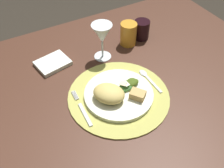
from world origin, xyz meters
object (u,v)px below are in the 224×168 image
at_px(fork, 83,109).
at_px(dark_tumbler, 142,30).
at_px(dinner_plate, 119,94).
at_px(amber_tumbler, 128,34).
at_px(spoon, 147,77).
at_px(wine_glass, 102,35).
at_px(napkin, 53,63).
at_px(dining_table, 105,119).

height_order(fork, dark_tumbler, dark_tumbler).
distance_m(dinner_plate, fork, 0.14).
bearing_deg(amber_tumbler, fork, -143.11).
distance_m(spoon, amber_tumbler, 0.24).
xyz_separation_m(fork, spoon, (0.28, 0.02, 0.00)).
relative_size(dinner_plate, wine_glass, 1.59).
bearing_deg(napkin, wine_glass, -14.87).
distance_m(dinner_plate, spoon, 0.14).
bearing_deg(amber_tumbler, napkin, 175.86).
xyz_separation_m(napkin, dark_tumbler, (0.42, -0.02, 0.03)).
bearing_deg(fork, dark_tumbler, 32.42).
relative_size(spoon, napkin, 1.06).
bearing_deg(dinner_plate, spoon, 10.09).
relative_size(dinner_plate, spoon, 1.83).
bearing_deg(wine_glass, amber_tumbler, 11.36).
distance_m(dinner_plate, wine_glass, 0.25).
xyz_separation_m(dining_table, fork, (-0.11, -0.05, 0.19)).
height_order(fork, napkin, napkin).
bearing_deg(dining_table, dinner_plate, -60.51).
bearing_deg(dinner_plate, napkin, 117.87).
distance_m(dining_table, spoon, 0.26).
distance_m(dining_table, dark_tumbler, 0.43).
xyz_separation_m(dinner_plate, napkin, (-0.15, 0.28, -0.00)).
xyz_separation_m(fork, amber_tumbler, (0.34, 0.25, 0.04)).
height_order(fork, amber_tumbler, amber_tumbler).
bearing_deg(fork, wine_glass, 49.05).
distance_m(wine_glass, dark_tumbler, 0.23).
relative_size(napkin, amber_tumbler, 1.26).
height_order(dining_table, fork, fork).
xyz_separation_m(spoon, dark_tumbler, (0.13, 0.24, 0.03)).
xyz_separation_m(wine_glass, amber_tumbler, (0.14, 0.03, -0.06)).
distance_m(napkin, amber_tumbler, 0.35).
xyz_separation_m(dinner_plate, amber_tumbler, (0.20, 0.26, 0.04)).
xyz_separation_m(spoon, napkin, (-0.29, 0.26, 0.00)).
bearing_deg(dark_tumbler, napkin, 177.89).
height_order(wine_glass, dark_tumbler, wine_glass).
height_order(dinner_plate, spoon, dinner_plate).
relative_size(dining_table, amber_tumbler, 14.62).
distance_m(dining_table, amber_tumbler, 0.38).
distance_m(napkin, dark_tumbler, 0.42).
bearing_deg(dinner_plate, wine_glass, 76.83).
distance_m(dinner_plate, dark_tumbler, 0.38).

